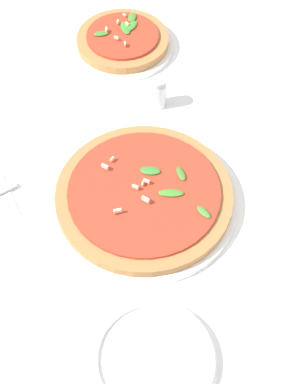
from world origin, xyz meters
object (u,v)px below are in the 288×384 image
pizza_arugula_main (144,196)px  side_plate_white (155,359)px  shaker_pepper (158,93)px  pizza_personal_side (123,42)px

pizza_arugula_main → side_plate_white: size_ratio=1.78×
side_plate_white → shaker_pepper: bearing=-107.6°
shaker_pepper → pizza_personal_side: bearing=-83.3°
pizza_personal_side → side_plate_white: pizza_personal_side is taller
side_plate_white → shaker_pepper: (-0.16, -0.50, 0.02)m
pizza_arugula_main → shaker_pepper: size_ratio=4.89×
pizza_personal_side → shaker_pepper: size_ratio=3.30×
pizza_personal_side → side_plate_white: (0.14, 0.69, -0.01)m
pizza_arugula_main → pizza_personal_side: size_ratio=1.48×
pizza_arugula_main → pizza_personal_side: bearing=-99.8°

